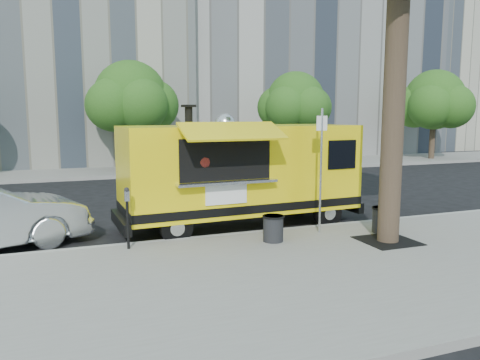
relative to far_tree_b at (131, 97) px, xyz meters
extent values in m
plane|color=black|center=(1.00, -12.70, -3.83)|extent=(120.00, 120.00, 0.00)
cube|color=gray|center=(1.00, -16.70, -3.76)|extent=(60.00, 6.00, 0.15)
cube|color=#999993|center=(1.00, -13.63, -3.76)|extent=(60.00, 0.14, 0.16)
cube|color=gray|center=(1.00, 0.80, -3.76)|extent=(60.00, 5.00, 0.15)
cube|color=#9D9993|center=(13.00, 10.30, 6.17)|extent=(20.00, 14.00, 20.00)
cube|color=#B6AF97|center=(31.00, 11.30, 4.17)|extent=(16.00, 12.00, 16.00)
cylinder|color=#33261C|center=(3.60, -15.50, -0.43)|extent=(0.48, 0.48, 6.50)
cube|color=black|center=(3.60, -15.50, -3.68)|extent=(1.20, 1.20, 0.02)
cylinder|color=#33261C|center=(0.00, 0.00, -2.38)|extent=(0.36, 0.36, 2.60)
sphere|color=#215215|center=(0.00, 0.00, 0.02)|extent=(3.60, 3.60, 3.60)
cylinder|color=#33261C|center=(9.00, -0.30, -2.38)|extent=(0.36, 0.36, 2.60)
sphere|color=#215215|center=(9.00, -0.30, -0.09)|extent=(3.24, 3.24, 3.24)
cylinder|color=#33261C|center=(19.00, -0.10, -2.38)|extent=(0.36, 0.36, 2.60)
sphere|color=#215215|center=(19.00, -0.10, 0.07)|extent=(3.78, 3.78, 3.78)
cylinder|color=silver|center=(2.55, -14.25, -2.18)|extent=(0.06, 0.06, 3.00)
cube|color=white|center=(2.55, -14.25, -1.03)|extent=(0.28, 0.02, 0.35)
cylinder|color=black|center=(-2.00, -14.05, -3.16)|extent=(0.06, 0.06, 1.05)
cube|color=silver|center=(-2.00, -14.05, -2.53)|extent=(0.10, 0.08, 0.22)
sphere|color=black|center=(-2.00, -14.05, -2.40)|extent=(0.11, 0.11, 0.11)
cube|color=yellow|center=(1.17, -12.50, -2.24)|extent=(6.30, 2.41, 2.24)
cube|color=black|center=(1.17, -12.50, -3.15)|extent=(6.32, 2.43, 0.21)
cube|color=black|center=(4.35, -12.34, -3.40)|extent=(0.28, 2.00, 0.29)
cube|color=black|center=(-2.00, -12.66, -3.40)|extent=(0.28, 2.00, 0.29)
cube|color=black|center=(4.29, -12.34, -1.88)|extent=(0.13, 1.68, 0.91)
cylinder|color=black|center=(3.36, -13.27, -3.45)|extent=(0.78, 0.31, 0.76)
cylinder|color=black|center=(3.27, -11.52, -3.45)|extent=(0.78, 0.31, 0.76)
cylinder|color=black|center=(-0.83, -13.48, -3.45)|extent=(0.78, 0.31, 0.76)
cylinder|color=black|center=(-0.92, -11.73, -3.45)|extent=(0.78, 0.31, 0.76)
cube|color=black|center=(0.37, -13.53, -1.88)|extent=(2.30, 0.30, 1.00)
cube|color=silver|center=(0.37, -13.69, -2.42)|extent=(2.50, 0.48, 0.06)
cube|color=yellow|center=(0.39, -14.03, -1.20)|extent=(2.43, 1.02, 0.40)
cube|color=white|center=(0.37, -13.61, -2.71)|extent=(1.05, 0.09, 0.48)
cylinder|color=black|center=(-0.26, -12.57, -0.88)|extent=(0.19, 0.19, 0.52)
sphere|color=silver|center=(0.78, -12.33, -1.07)|extent=(0.53, 0.53, 0.53)
sphere|color=maroon|center=(-0.17, -13.27, -1.93)|extent=(0.80, 0.80, 0.80)
cylinder|color=#FF590C|center=(-0.16, -13.50, -2.06)|extent=(0.33, 0.13, 0.32)
cylinder|color=black|center=(3.99, -14.78, -3.37)|extent=(0.48, 0.48, 0.62)
cylinder|color=black|center=(3.99, -14.78, -3.08)|extent=(0.52, 0.52, 0.04)
cylinder|color=black|center=(1.15, -14.60, -3.39)|extent=(0.46, 0.46, 0.59)
cylinder|color=black|center=(1.15, -14.60, -3.11)|extent=(0.50, 0.50, 0.04)
camera|label=1|loc=(-3.17, -24.00, -0.81)|focal=35.00mm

